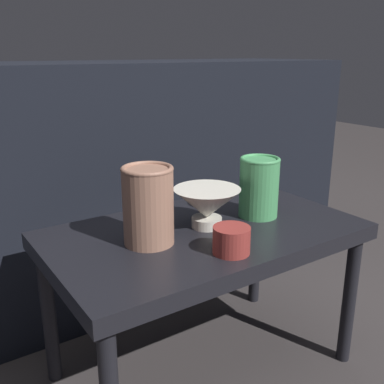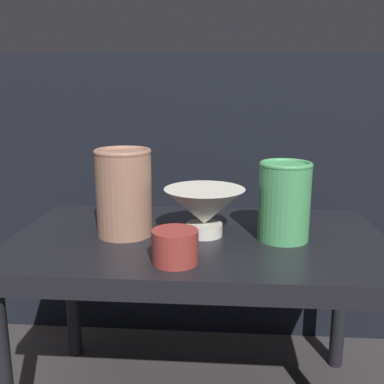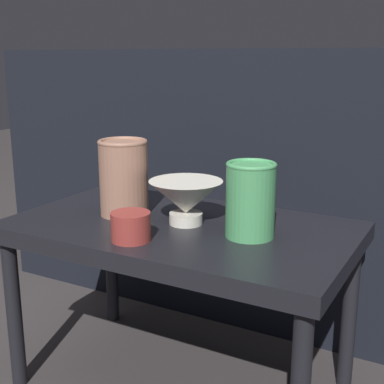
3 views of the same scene
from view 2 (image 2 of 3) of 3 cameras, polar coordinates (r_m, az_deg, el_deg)
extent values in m
cube|color=black|center=(0.95, 0.90, -6.74)|extent=(0.77, 0.45, 0.04)
cylinder|color=black|center=(0.96, -22.87, -21.27)|extent=(0.04, 0.04, 0.37)
cylinder|color=black|center=(1.27, -15.00, -11.96)|extent=(0.04, 0.04, 0.37)
cylinder|color=black|center=(1.24, 18.30, -12.82)|extent=(0.04, 0.04, 0.37)
cube|color=black|center=(1.50, 2.22, 1.07)|extent=(1.75, 0.50, 0.80)
cylinder|color=silver|center=(0.94, 1.57, -4.77)|extent=(0.08, 0.08, 0.03)
cone|color=silver|center=(0.93, 1.59, -1.83)|extent=(0.17, 0.17, 0.07)
cylinder|color=#996B56|center=(0.93, -8.68, -0.27)|extent=(0.11, 0.11, 0.18)
torus|color=#996B56|center=(0.92, -8.87, 5.06)|extent=(0.12, 0.12, 0.01)
cylinder|color=#47995B|center=(0.92, 11.62, -1.30)|extent=(0.10, 0.10, 0.15)
torus|color=#47995B|center=(0.90, 11.85, 3.45)|extent=(0.11, 0.11, 0.01)
cylinder|color=maroon|center=(0.79, -2.16, -6.93)|extent=(0.08, 0.08, 0.06)
camera|label=1|loc=(0.67, -84.39, 11.67)|focal=42.00mm
camera|label=3|loc=(0.55, 107.75, 3.12)|focal=50.00mm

